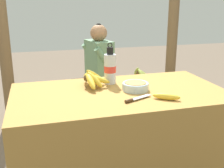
{
  "coord_description": "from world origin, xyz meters",
  "views": [
    {
      "loc": [
        -0.52,
        -1.69,
        1.33
      ],
      "look_at": [
        -0.04,
        0.05,
        0.78
      ],
      "focal_mm": 45.0,
      "sensor_mm": 36.0,
      "label": 1
    }
  ],
  "objects": [
    {
      "name": "seated_vendor",
      "position": [
        0.09,
        1.22,
        0.63
      ],
      "size": [
        0.45,
        0.42,
        1.09
      ],
      "rotation": [
        0.0,
        0.0,
        3.37
      ],
      "color": "#473828",
      "rests_on": "ground_plane"
    },
    {
      "name": "loose_banana_front",
      "position": [
        0.22,
        -0.23,
        0.76
      ],
      "size": [
        0.16,
        0.13,
        0.04
      ],
      "rotation": [
        0.0,
        0.0,
        -0.58
      ],
      "color": "gold",
      "rests_on": "market_counter"
    },
    {
      "name": "knife",
      "position": [
        0.03,
        -0.19,
        0.75
      ],
      "size": [
        0.2,
        0.1,
        0.02
      ],
      "rotation": [
        0.0,
        0.0,
        0.42
      ],
      "color": "#BCBCC1",
      "rests_on": "market_counter"
    },
    {
      "name": "water_bottle",
      "position": [
        -0.01,
        0.2,
        0.86
      ],
      "size": [
        0.09,
        0.09,
        0.3
      ],
      "color": "silver",
      "rests_on": "market_counter"
    },
    {
      "name": "market_counter",
      "position": [
        0.0,
        0.0,
        0.37
      ],
      "size": [
        1.41,
        0.77,
        0.74
      ],
      "color": "olive",
      "rests_on": "ground_plane"
    },
    {
      "name": "wooden_bench",
      "position": [
        0.16,
        1.26,
        0.38
      ],
      "size": [
        1.62,
        0.32,
        0.45
      ],
      "color": "brown",
      "rests_on": "ground_plane"
    },
    {
      "name": "banana_bunch_ripe",
      "position": [
        -0.16,
        0.15,
        0.81
      ],
      "size": [
        0.19,
        0.31,
        0.14
      ],
      "color": "#4C381E",
      "rests_on": "market_counter"
    },
    {
      "name": "banana_bunch_green",
      "position": [
        0.64,
        1.27,
        0.51
      ],
      "size": [
        0.16,
        0.28,
        0.14
      ],
      "color": "#4C381E",
      "rests_on": "wooden_bench"
    },
    {
      "name": "serving_bowl",
      "position": [
        0.11,
        0.0,
        0.78
      ],
      "size": [
        0.18,
        0.18,
        0.05
      ],
      "color": "silver",
      "rests_on": "market_counter"
    }
  ]
}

